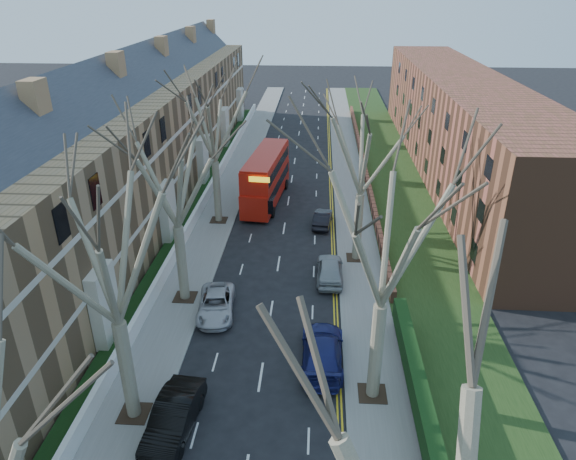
# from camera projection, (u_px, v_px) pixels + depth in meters

# --- Properties ---
(pavement_left) EXTENTS (3.00, 102.00, 0.12)m
(pavement_left) POSITION_uv_depth(u_px,v_px,m) (235.00, 177.00, 54.05)
(pavement_left) COLOR slate
(pavement_left) RESTS_ON ground
(pavement_right) EXTENTS (3.00, 102.00, 0.12)m
(pavement_right) POSITION_uv_depth(u_px,v_px,m) (349.00, 180.00, 53.39)
(pavement_right) COLOR slate
(pavement_right) RESTS_ON ground
(terrace_left) EXTENTS (9.70, 78.00, 13.60)m
(terrace_left) POSITION_uv_depth(u_px,v_px,m) (132.00, 148.00, 44.90)
(terrace_left) COLOR #9B764F
(terrace_left) RESTS_ON ground
(flats_right) EXTENTS (13.97, 54.00, 10.00)m
(flats_right) POSITION_uv_depth(u_px,v_px,m) (459.00, 125.00, 54.21)
(flats_right) COLOR brown
(flats_right) RESTS_ON ground
(front_wall_left) EXTENTS (0.30, 78.00, 1.00)m
(front_wall_left) POSITION_uv_depth(u_px,v_px,m) (203.00, 201.00, 46.71)
(front_wall_left) COLOR white
(front_wall_left) RESTS_ON ground
(grass_verge_right) EXTENTS (6.00, 102.00, 0.06)m
(grass_verge_right) POSITION_uv_depth(u_px,v_px,m) (393.00, 180.00, 53.10)
(grass_verge_right) COLOR #1C3513
(grass_verge_right) RESTS_ON ground
(tree_left_mid) EXTENTS (10.50, 10.50, 14.71)m
(tree_left_mid) POSITION_uv_depth(u_px,v_px,m) (103.00, 236.00, 20.25)
(tree_left_mid) COLOR #766C54
(tree_left_mid) RESTS_ON ground
(tree_left_far) EXTENTS (10.15, 10.15, 14.22)m
(tree_left_far) POSITION_uv_depth(u_px,v_px,m) (171.00, 163.00, 29.37)
(tree_left_far) COLOR #766C54
(tree_left_far) RESTS_ON ground
(tree_left_dist) EXTENTS (10.50, 10.50, 14.71)m
(tree_left_dist) POSITION_uv_depth(u_px,v_px,m) (212.00, 111.00, 40.01)
(tree_left_dist) COLOR #766C54
(tree_left_dist) RESTS_ON ground
(tree_right_mid) EXTENTS (10.50, 10.50, 14.71)m
(tree_right_mid) POSITION_uv_depth(u_px,v_px,m) (388.00, 222.00, 21.42)
(tree_right_mid) COLOR #766C54
(tree_right_mid) RESTS_ON ground
(tree_right_far) EXTENTS (10.15, 10.15, 14.22)m
(tree_right_far) POSITION_uv_depth(u_px,v_px,m) (364.00, 138.00, 34.13)
(tree_right_far) COLOR #766C54
(tree_right_far) RESTS_ON ground
(double_decker_bus) EXTENTS (3.58, 11.05, 4.54)m
(double_decker_bus) POSITION_uv_depth(u_px,v_px,m) (266.00, 179.00, 47.30)
(double_decker_bus) COLOR #AC170C
(double_decker_bus) RESTS_ON ground
(car_left_mid) EXTENTS (2.11, 4.98, 1.60)m
(car_left_mid) POSITION_uv_depth(u_px,v_px,m) (174.00, 417.00, 23.26)
(car_left_mid) COLOR black
(car_left_mid) RESTS_ON ground
(car_left_far) EXTENTS (2.61, 4.85, 1.29)m
(car_left_far) POSITION_uv_depth(u_px,v_px,m) (216.00, 304.00, 31.68)
(car_left_far) COLOR #AFAFB4
(car_left_far) RESTS_ON ground
(car_right_near) EXTENTS (2.29, 5.52, 1.60)m
(car_right_near) POSITION_uv_depth(u_px,v_px,m) (322.00, 351.00, 27.44)
(car_right_near) COLOR navy
(car_right_near) RESTS_ON ground
(car_right_mid) EXTENTS (1.83, 4.51, 1.54)m
(car_right_mid) POSITION_uv_depth(u_px,v_px,m) (330.00, 269.00, 35.29)
(car_right_mid) COLOR #919699
(car_right_mid) RESTS_ON ground
(car_right_far) EXTENTS (1.77, 4.00, 1.28)m
(car_right_far) POSITION_uv_depth(u_px,v_px,m) (323.00, 218.00, 43.23)
(car_right_far) COLOR black
(car_right_far) RESTS_ON ground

